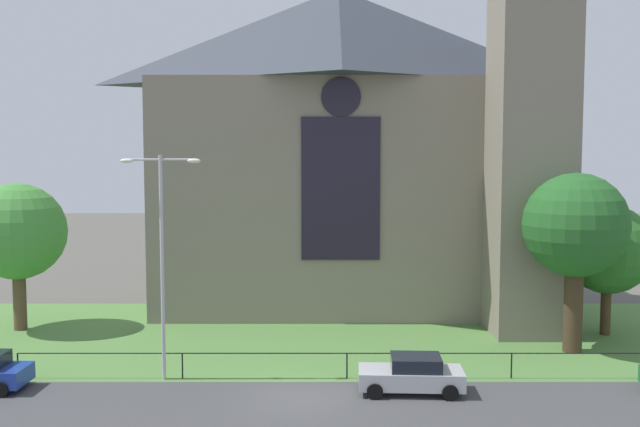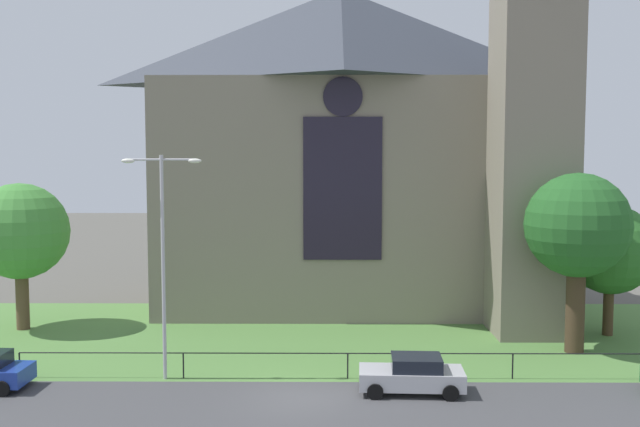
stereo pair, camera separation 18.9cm
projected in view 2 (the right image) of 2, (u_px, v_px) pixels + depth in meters
ground at (305, 335)px, 38.30m from camera, size 160.00×160.00×0.00m
road_asphalt at (296, 416)px, 26.34m from camera, size 120.00×8.00×0.01m
grass_verge at (304, 344)px, 36.31m from camera, size 120.00×20.00×0.01m
church_building at (353, 144)px, 45.23m from camera, size 23.20×16.20×26.00m
iron_railing at (348, 356)px, 30.73m from camera, size 28.36×0.07×1.13m
tree_left_far at (20, 232)px, 39.12m from camera, size 5.25×5.25×8.07m
tree_right_far at (610, 250)px, 37.86m from camera, size 4.73×4.73×6.97m
tree_right_near at (578, 227)px, 34.44m from camera, size 5.04×5.04×8.75m
streetlamp_near at (163, 241)px, 30.28m from camera, size 3.37×0.26×9.59m
parked_car_silver at (412, 375)px, 28.90m from camera, size 4.28×2.19×1.51m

